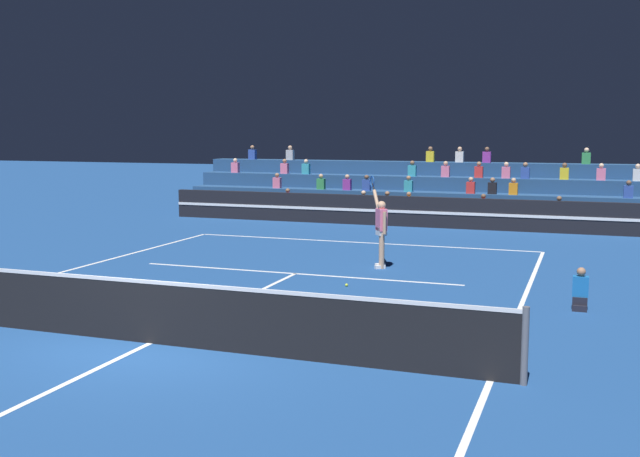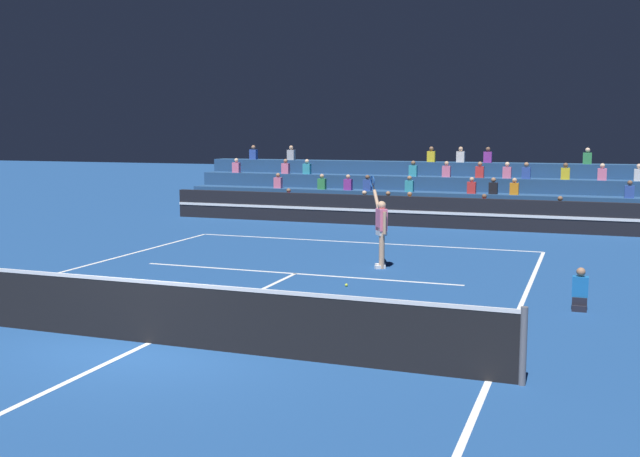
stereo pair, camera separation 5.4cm
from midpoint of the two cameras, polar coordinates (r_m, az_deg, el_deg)
ground_plane at (r=12.75m, az=-12.93°, el=-8.53°), size 120.00×120.00×0.00m
court_lines at (r=12.75m, az=-12.93°, el=-8.51°), size 11.10×23.90×0.01m
tennis_net at (r=12.61m, az=-13.00°, el=-6.15°), size 12.00×0.10×1.10m
sponsor_banner_wall at (r=27.57m, az=5.69°, el=1.34°), size 18.00×0.26×1.10m
bleacher_stand at (r=30.61m, az=7.17°, el=2.46°), size 18.81×3.80×2.83m
ball_kid_courtside at (r=15.43m, az=19.12°, el=-4.69°), size 0.30×0.36×0.84m
tennis_player at (r=19.04m, az=4.60°, el=-0.07°), size 0.75×1.05×2.37m
tennis_ball at (r=16.83m, az=1.94°, el=-4.33°), size 0.07×0.07×0.07m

